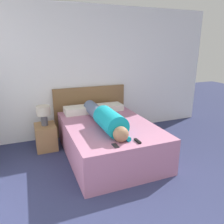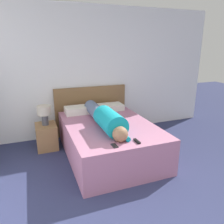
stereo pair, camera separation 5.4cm
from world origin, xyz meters
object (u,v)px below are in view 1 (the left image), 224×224
at_px(pillow_second, 107,107).
at_px(cell_phone, 115,146).
at_px(table_lamp, 44,113).
at_px(person_lying, 105,118).
at_px(bed, 109,139).
at_px(tv_remote, 138,141).
at_px(pillow_near_headboard, 81,110).
at_px(nightstand, 46,137).

bearing_deg(pillow_second, cell_phone, -107.22).
bearing_deg(table_lamp, person_lying, -41.37).
bearing_deg(bed, table_lamp, 145.88).
bearing_deg(tv_remote, pillow_second, 84.15).
xyz_separation_m(bed, person_lying, (-0.10, -0.11, 0.43)).
xyz_separation_m(pillow_near_headboard, pillow_second, (0.56, 0.00, -0.01)).
relative_size(tv_remote, cell_phone, 1.15).
relative_size(nightstand, person_lying, 0.28).
xyz_separation_m(person_lying, pillow_near_headboard, (-0.19, 0.89, -0.08)).
relative_size(person_lying, pillow_near_headboard, 2.60).
distance_m(pillow_near_headboard, pillow_second, 0.56).
relative_size(pillow_second, tv_remote, 3.94).
bearing_deg(tv_remote, table_lamp, 126.33).
bearing_deg(nightstand, pillow_second, 4.85).
xyz_separation_m(person_lying, pillow_second, (0.37, 0.89, -0.09)).
distance_m(tv_remote, cell_phone, 0.33).
relative_size(table_lamp, pillow_near_headboard, 0.58).
distance_m(table_lamp, tv_remote, 1.85).
distance_m(nightstand, tv_remote, 1.88).
relative_size(table_lamp, person_lying, 0.22).
relative_size(person_lying, cell_phone, 12.46).
height_order(nightstand, table_lamp, table_lamp).
distance_m(pillow_near_headboard, cell_phone, 1.60).
xyz_separation_m(nightstand, pillow_second, (1.26, 0.11, 0.40)).
xyz_separation_m(bed, table_lamp, (-0.98, 0.67, 0.41)).
bearing_deg(person_lying, bed, 48.21).
xyz_separation_m(bed, pillow_second, (0.27, 0.77, 0.34)).
bearing_deg(table_lamp, nightstand, 0.00).
xyz_separation_m(table_lamp, person_lying, (0.88, -0.78, 0.02)).
relative_size(pillow_near_headboard, pillow_second, 1.05).
bearing_deg(pillow_second, bed, -109.30).
bearing_deg(table_lamp, pillow_second, 4.85).
xyz_separation_m(bed, pillow_near_headboard, (-0.29, 0.77, 0.35)).
relative_size(nightstand, tv_remote, 3.07).
distance_m(person_lying, tv_remote, 0.75).
xyz_separation_m(bed, nightstand, (-0.98, 0.67, -0.06)).
relative_size(bed, table_lamp, 5.48).
bearing_deg(table_lamp, bed, -34.12).
height_order(person_lying, tv_remote, person_lying).
relative_size(pillow_near_headboard, tv_remote, 4.15).
height_order(tv_remote, cell_phone, tv_remote).
height_order(table_lamp, person_lying, person_lying).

